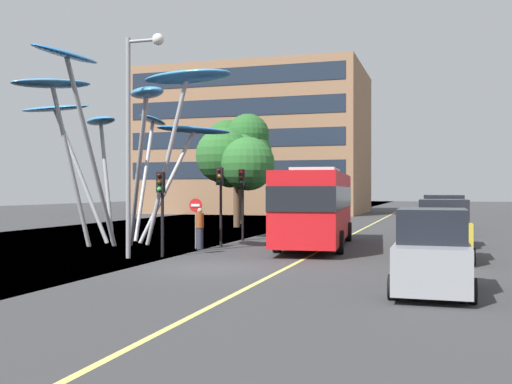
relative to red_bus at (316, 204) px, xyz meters
The scene contains 18 objects.
ground 8.82m from the red_bus, 107.16° to the right, with size 120.00×240.00×0.10m.
red_bus is the anchor object (origin of this frame).
leaf_sculpture 10.01m from the red_bus, 168.83° to the right, with size 11.78×12.56×8.52m.
traffic_light_kerb_near 7.69m from the red_bus, 129.15° to the right, with size 0.28×0.42×3.29m.
traffic_light_kerb_far 4.43m from the red_bus, 163.22° to the right, with size 0.28×0.42×3.61m.
traffic_light_island_mid 4.69m from the red_bus, 154.98° to the left, with size 0.28×0.42×3.63m.
traffic_light_opposite 9.67m from the red_bus, 118.66° to the left, with size 0.28×0.42×3.21m.
car_parked_near 12.36m from the red_bus, 64.95° to the right, with size 1.98×3.95×2.12m.
car_parked_mid 6.78m from the red_bus, 34.39° to the right, with size 2.06×3.98×2.25m.
car_parked_far 5.99m from the red_bus, 18.68° to the left, with size 2.00×3.86×2.36m.
car_side_street 10.78m from the red_bus, 59.89° to the left, with size 2.05×4.53×2.31m.
car_far_side 17.48m from the red_bus, 70.27° to the left, with size 1.97×4.19×2.22m.
street_lamp 9.27m from the red_bus, 130.32° to the right, with size 1.57×0.44×8.44m.
tree_pavement_near 15.12m from the red_bus, 123.18° to the left, with size 6.03×5.36×6.98m.
tree_pavement_far 19.00m from the red_bus, 119.22° to the left, with size 5.54×4.48×8.32m.
pedestrian 5.42m from the red_bus, 150.12° to the right, with size 0.34×0.34×1.80m.
no_entry_sign 5.48m from the red_bus, 153.98° to the right, with size 0.60×0.12×2.21m.
backdrop_building 42.31m from the red_bus, 110.87° to the left, with size 24.63×15.93×16.06m.
Camera 1 is at (7.27, -18.58, 2.60)m, focal length 41.88 mm.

